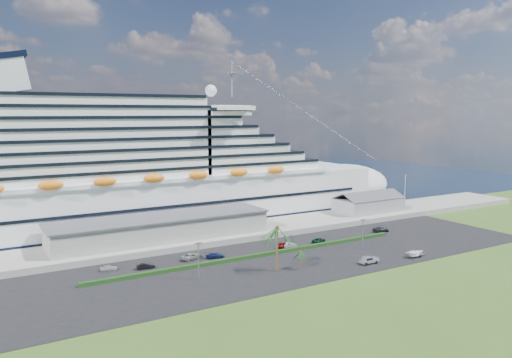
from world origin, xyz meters
TOP-DOWN VIEW (x-y plane):
  - ground at (0.00, 0.00)m, footprint 420.00×420.00m
  - asphalt_lot at (0.00, 11.00)m, footprint 140.00×38.00m
  - wharf at (0.00, 40.00)m, footprint 240.00×20.00m
  - water at (0.00, 130.00)m, footprint 420.00×160.00m
  - cruise_ship at (-21.53, 64.00)m, footprint 191.00×38.00m
  - terminal_building at (-25.00, 40.00)m, footprint 61.00×15.00m
  - port_shed at (52.00, 40.00)m, footprint 24.00×12.31m
  - flagpole at (70.04, 40.00)m, footprint 1.08×0.16m
  - hedge at (-8.00, 16.00)m, footprint 88.00×1.10m
  - lamp_post_left at (-28.00, 8.00)m, footprint 1.60×0.35m
  - lamp_post_right at (20.00, 8.00)m, footprint 1.60×0.35m
  - palm_tall at (-10.00, 4.00)m, footprint 8.82×8.82m
  - palm_short at (-4.50, 2.50)m, footprint 3.53×3.53m
  - parked_car_0 at (-43.68, 24.07)m, footprint 3.98×1.93m
  - parked_car_1 at (-35.84, 21.04)m, footprint 4.35×1.98m
  - parked_car_2 at (-23.45, 22.77)m, footprint 6.23×4.58m
  - parked_car_3 at (-17.95, 20.70)m, footprint 5.01×2.76m
  - parked_car_4 at (2.51, 20.22)m, footprint 4.90×2.90m
  - parked_car_5 at (4.23, 19.66)m, footprint 4.05×1.63m
  - parked_car_6 at (14.06, 19.49)m, footprint 5.38×4.00m
  - parked_car_7 at (38.42, 19.97)m, footprint 5.50×3.15m
  - pickup_truck at (12.36, -2.64)m, footprint 5.06×2.05m
  - boat_trailer at (26.76, -4.40)m, footprint 6.24×4.20m

SIDE VIEW (x-z plane):
  - ground at x=0.00m, z-range 0.00..0.00m
  - water at x=0.00m, z-range 0.00..0.02m
  - asphalt_lot at x=0.00m, z-range 0.00..0.12m
  - hedge at x=-8.00m, z-range 0.12..1.02m
  - parked_car_0 at x=-43.68m, z-range 0.12..1.43m
  - parked_car_5 at x=4.23m, z-range 0.12..1.43m
  - parked_car_6 at x=14.06m, z-range 0.12..1.48m
  - parked_car_3 at x=-17.95m, z-range 0.12..1.49m
  - parked_car_1 at x=-35.84m, z-range 0.12..1.50m
  - parked_car_7 at x=38.42m, z-range 0.12..1.62m
  - wharf at x=0.00m, z-range 0.00..1.80m
  - parked_car_4 at x=2.51m, z-range 0.12..1.68m
  - parked_car_2 at x=-23.45m, z-range 0.12..1.69m
  - pickup_truck at x=12.36m, z-range 0.21..1.97m
  - boat_trailer at x=26.76m, z-range 0.41..2.18m
  - palm_short at x=-4.50m, z-range 1.38..5.95m
  - port_shed at x=52.00m, z-range 0.71..8.08m
  - terminal_building at x=-25.00m, z-range 1.86..8.16m
  - lamp_post_left at x=-28.00m, z-range 1.21..9.48m
  - lamp_post_right at x=20.00m, z-range 1.21..9.48m
  - flagpole at x=70.04m, z-range 2.27..14.27m
  - palm_tall at x=-10.00m, z-range 3.64..14.77m
  - cruise_ship at x=-21.53m, z-range -10.31..43.69m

